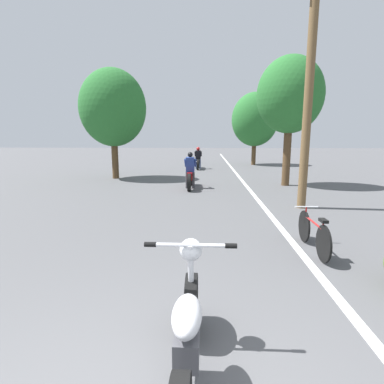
{
  "coord_description": "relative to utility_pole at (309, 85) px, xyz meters",
  "views": [
    {
      "loc": [
        0.38,
        -1.46,
        2.02
      ],
      "look_at": [
        0.07,
        4.68,
        0.9
      ],
      "focal_mm": 28.0,
      "sensor_mm": 36.0,
      "label": 1
    }
  ],
  "objects": [
    {
      "name": "lane_stripe_edge",
      "position": [
        -1.08,
        5.45,
        -3.44
      ],
      "size": [
        0.14,
        48.0,
        0.01
      ],
      "primitive_type": "cube",
      "color": "white",
      "rests_on": "ground"
    },
    {
      "name": "utility_pole",
      "position": [
        0.0,
        0.0,
        0.0
      ],
      "size": [
        1.1,
        0.24,
        6.71
      ],
      "color": "brown",
      "rests_on": "ground"
    },
    {
      "name": "roadside_tree_right_near",
      "position": [
        0.61,
        4.23,
        0.27
      ],
      "size": [
        2.7,
        2.43,
        5.3
      ],
      "color": "#513A23",
      "rests_on": "ground"
    },
    {
      "name": "roadside_tree_right_far",
      "position": [
        0.75,
        14.25,
        -0.1
      ],
      "size": [
        3.42,
        3.08,
        5.32
      ],
      "color": "#513A23",
      "rests_on": "ground"
    },
    {
      "name": "roadside_tree_left",
      "position": [
        -7.36,
        6.1,
        -0.01
      ],
      "size": [
        3.23,
        2.91,
        5.31
      ],
      "color": "#513A23",
      "rests_on": "ground"
    },
    {
      "name": "motorcycle_foreground",
      "position": [
        -2.91,
        -6.49,
        -3.01
      ],
      "size": [
        0.86,
        2.0,
        1.06
      ],
      "color": "black",
      "rests_on": "ground"
    },
    {
      "name": "motorcycle_rider_lead",
      "position": [
        -3.44,
        3.31,
        -2.9
      ],
      "size": [
        0.5,
        2.14,
        1.46
      ],
      "color": "black",
      "rests_on": "ground"
    },
    {
      "name": "motorcycle_rider_far",
      "position": [
        -3.35,
        11.0,
        -2.91
      ],
      "size": [
        0.5,
        2.11,
        1.43
      ],
      "color": "black",
      "rests_on": "ground"
    },
    {
      "name": "bicycle_parked",
      "position": [
        -0.85,
        -3.44,
        -3.11
      ],
      "size": [
        0.44,
        1.61,
        0.72
      ],
      "color": "black",
      "rests_on": "ground"
    }
  ]
}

